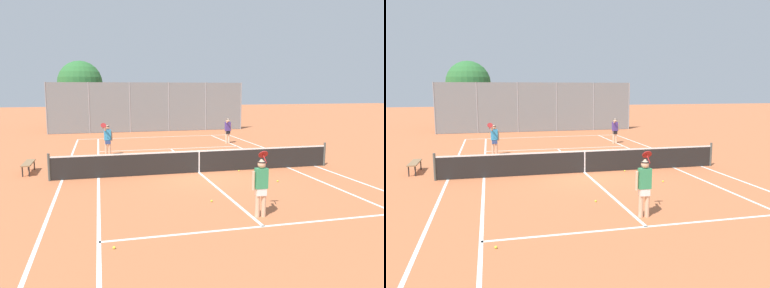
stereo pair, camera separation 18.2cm
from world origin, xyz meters
The scene contains 15 objects.
ground_plane centered at (0.00, 0.00, 0.00)m, with size 120.00×120.00×0.00m, color #BC663D.
court_line_markings centered at (0.00, 0.00, 0.00)m, with size 11.10×23.90×0.01m.
tennis_net centered at (0.00, 0.00, 0.51)m, with size 12.00×0.10×1.07m.
player_near_side centered at (0.23, -5.69, 0.93)m, with size 0.68×0.73×1.77m.
player_far_left centered at (-3.62, 5.06, 0.93)m, with size 0.60×0.78×1.77m.
player_far_right centered at (3.97, 7.67, 0.91)m, with size 0.44×0.52×1.60m.
loose_tennis_ball_0 centered at (-0.69, -4.07, 0.03)m, with size 0.07×0.07×0.07m, color #D1DB33.
loose_tennis_ball_1 centered at (2.49, -2.26, 0.03)m, with size 0.07×0.07×0.07m, color #D1DB33.
loose_tennis_ball_2 centered at (-3.80, -6.86, 0.03)m, with size 0.07×0.07×0.07m, color #D1DB33.
loose_tennis_ball_3 centered at (1.72, -0.20, 0.03)m, with size 0.07×0.07×0.07m, color #D1DB33.
loose_tennis_ball_4 centered at (3.77, 5.08, 0.03)m, with size 0.07×0.07×0.07m, color #D1DB33.
loose_tennis_ball_5 centered at (1.70, 3.60, 0.03)m, with size 0.07×0.07×0.07m, color #D1DB33.
courtside_bench centered at (-6.96, 1.61, 0.41)m, with size 0.36×1.50×0.47m.
back_fence centered at (0.00, 15.44, 2.00)m, with size 15.87×0.08×3.99m.
tree_behind_left centered at (-5.56, 18.89, 3.87)m, with size 3.77×3.77×5.83m.
Camera 2 is at (-3.85, -14.95, 3.54)m, focal length 35.00 mm.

